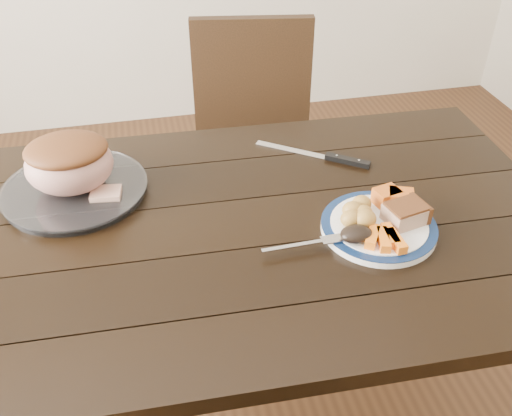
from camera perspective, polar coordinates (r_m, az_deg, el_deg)
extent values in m
cube|color=black|center=(1.31, -3.62, -2.40)|extent=(1.63, 0.95, 0.04)
cube|color=black|center=(2.00, 16.15, -1.66)|extent=(0.07, 0.07, 0.71)
cube|color=black|center=(2.02, -0.09, 3.69)|extent=(0.48, 0.48, 0.04)
cube|color=black|center=(2.08, -0.40, 12.51)|extent=(0.42, 0.11, 0.46)
cube|color=black|center=(2.32, 4.13, 1.38)|extent=(0.04, 0.04, 0.43)
cube|color=black|center=(2.04, 5.27, -4.49)|extent=(0.04, 0.04, 0.43)
cube|color=black|center=(2.30, -4.80, 1.09)|extent=(0.04, 0.04, 0.43)
cube|color=black|center=(2.02, -4.92, -4.86)|extent=(0.04, 0.04, 0.43)
cylinder|color=white|center=(1.30, 12.14, -1.91)|extent=(0.26, 0.26, 0.02)
torus|color=#0D2044|center=(1.30, 12.19, -1.62)|extent=(0.26, 0.26, 0.02)
cylinder|color=white|center=(1.45, -17.61, 1.65)|extent=(0.34, 0.34, 0.02)
cube|color=tan|center=(1.30, 14.71, -0.60)|extent=(0.10, 0.09, 0.04)
ellipsoid|color=gold|center=(1.26, 9.47, -1.07)|extent=(0.05, 0.04, 0.04)
ellipsoid|color=gold|center=(1.29, 10.64, -0.52)|extent=(0.04, 0.04, 0.04)
ellipsoid|color=gold|center=(1.26, 10.85, -1.10)|extent=(0.05, 0.05, 0.04)
ellipsoid|color=gold|center=(1.31, 10.51, 0.43)|extent=(0.05, 0.04, 0.04)
ellipsoid|color=gold|center=(1.29, 9.63, -0.21)|extent=(0.05, 0.04, 0.04)
cube|color=orange|center=(1.24, 12.63, -3.10)|extent=(0.04, 0.07, 0.02)
cube|color=orange|center=(1.25, 13.26, -2.70)|extent=(0.03, 0.07, 0.02)
cube|color=orange|center=(1.24, 13.81, -3.21)|extent=(0.03, 0.07, 0.02)
cube|color=orange|center=(1.24, 11.57, -2.82)|extent=(0.05, 0.07, 0.02)
cube|color=orange|center=(1.35, 12.92, 1.12)|extent=(0.06, 0.06, 0.04)
cube|color=orange|center=(1.35, 14.27, 0.92)|extent=(0.07, 0.06, 0.04)
ellipsoid|color=black|center=(1.23, 10.00, -2.56)|extent=(0.07, 0.05, 0.03)
cube|color=silver|center=(1.21, 3.79, -3.86)|extent=(0.14, 0.01, 0.00)
cube|color=silver|center=(1.23, 7.57, -3.16)|extent=(0.05, 0.03, 0.00)
ellipsoid|color=tan|center=(1.41, -18.16, 4.13)|extent=(0.20, 0.18, 0.13)
cube|color=tan|center=(1.39, -14.77, 1.36)|extent=(0.08, 0.06, 0.02)
cube|color=silver|center=(1.56, 3.48, 5.83)|extent=(0.17, 0.14, 0.00)
cube|color=black|center=(1.52, 9.14, 4.71)|extent=(0.11, 0.09, 0.01)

